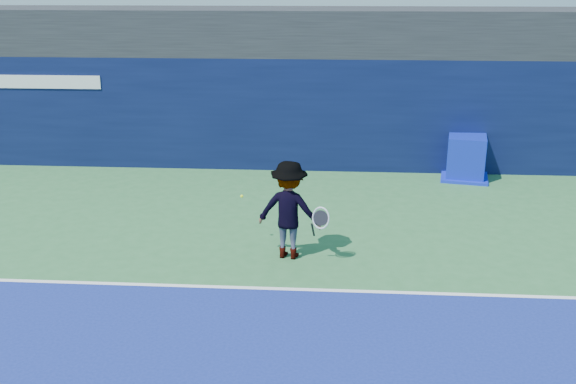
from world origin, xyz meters
TOP-DOWN VIEW (x-y plane):
  - baseline at (0.00, 3.00)m, footprint 24.00×0.10m
  - stadium_band at (0.00, 11.50)m, footprint 36.00×3.00m
  - back_wall_assembly at (-0.00, 10.50)m, footprint 36.00×1.03m
  - equipment_cart at (4.92, 9.62)m, footprint 1.38×1.38m
  - tennis_player at (0.66, 4.37)m, footprint 1.42×0.92m
  - tennis_ball at (-0.30, 4.91)m, footprint 0.06×0.06m

SIDE VIEW (x-z plane):
  - baseline at x=0.00m, z-range 0.01..0.01m
  - equipment_cart at x=4.92m, z-range -0.05..1.08m
  - tennis_player at x=0.66m, z-range 0.00..1.86m
  - tennis_ball at x=-0.30m, z-range 0.96..1.02m
  - back_wall_assembly at x=0.00m, z-range 0.00..3.00m
  - stadium_band at x=0.00m, z-range 3.00..4.20m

